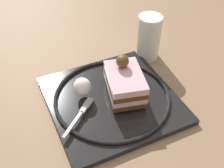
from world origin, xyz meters
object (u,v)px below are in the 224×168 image
Objects in this scene: dessert_plate at (112,99)px; cake_slice at (125,83)px; fork at (79,116)px; drink_glass_far at (149,40)px; whipped_cream_dollop at (83,87)px.

dessert_plate is 2.23× the size of cake_slice.
dessert_plate is at bearing 83.02° from cake_slice.
cake_slice reaches higher than fork.
drink_glass_far is at bearing -46.35° from cake_slice.
fork is (-0.05, 0.03, -0.02)m from whipped_cream_dollop.
whipped_cream_dollop reaches higher than fork.
cake_slice is at bearing 133.65° from drink_glass_far.
drink_glass_far is (0.14, -0.22, 0.02)m from fork.
fork is (-0.02, 0.11, -0.02)m from cake_slice.
dessert_plate is 2.34× the size of drink_glass_far.
fork is 0.78× the size of drink_glass_far.
dessert_plate is 3.01× the size of fork.
cake_slice is at bearing -77.15° from fork.
whipped_cream_dollop is (0.03, 0.08, -0.01)m from cake_slice.
cake_slice is 2.95× the size of whipped_cream_dollop.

